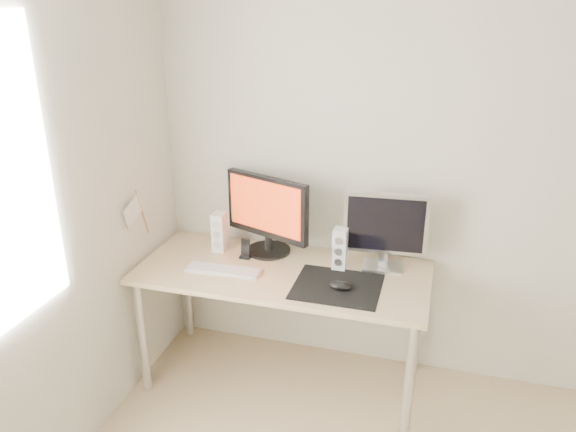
{
  "coord_description": "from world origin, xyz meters",
  "views": [
    {
      "loc": [
        -0.14,
        -1.27,
        2.15
      ],
      "look_at": [
        -0.93,
        1.49,
        1.01
      ],
      "focal_mm": 35.0,
      "sensor_mm": 36.0,
      "label": 1
    }
  ],
  "objects_px": {
    "speaker_right": "(340,249)",
    "speaker_left": "(219,232)",
    "phone_dock": "(246,252)",
    "second_monitor": "(385,228)",
    "keyboard": "(224,270)",
    "desk": "(283,283)",
    "mouse": "(340,286)",
    "main_monitor": "(267,212)"
  },
  "relations": [
    {
      "from": "desk",
      "to": "keyboard",
      "type": "bearing_deg",
      "value": -161.46
    },
    {
      "from": "speaker_left",
      "to": "speaker_right",
      "type": "xyz_separation_m",
      "value": [
        0.73,
        -0.03,
        0.0
      ]
    },
    {
      "from": "main_monitor",
      "to": "phone_dock",
      "type": "bearing_deg",
      "value": -133.08
    },
    {
      "from": "second_monitor",
      "to": "desk",
      "type": "bearing_deg",
      "value": -160.92
    },
    {
      "from": "mouse",
      "to": "speaker_left",
      "type": "distance_m",
      "value": 0.83
    },
    {
      "from": "desk",
      "to": "keyboard",
      "type": "height_order",
      "value": "keyboard"
    },
    {
      "from": "second_monitor",
      "to": "speaker_right",
      "type": "bearing_deg",
      "value": -163.2
    },
    {
      "from": "speaker_right",
      "to": "keyboard",
      "type": "distance_m",
      "value": 0.65
    },
    {
      "from": "main_monitor",
      "to": "phone_dock",
      "type": "distance_m",
      "value": 0.26
    },
    {
      "from": "phone_dock",
      "to": "second_monitor",
      "type": "bearing_deg",
      "value": 6.72
    },
    {
      "from": "second_monitor",
      "to": "speaker_left",
      "type": "bearing_deg",
      "value": -177.84
    },
    {
      "from": "mouse",
      "to": "second_monitor",
      "type": "distance_m",
      "value": 0.42
    },
    {
      "from": "keyboard",
      "to": "mouse",
      "type": "bearing_deg",
      "value": -2.54
    },
    {
      "from": "phone_dock",
      "to": "speaker_right",
      "type": "bearing_deg",
      "value": 2.29
    },
    {
      "from": "speaker_right",
      "to": "phone_dock",
      "type": "relative_size",
      "value": 2.05
    },
    {
      "from": "desk",
      "to": "second_monitor",
      "type": "relative_size",
      "value": 3.54
    },
    {
      "from": "mouse",
      "to": "speaker_right",
      "type": "xyz_separation_m",
      "value": [
        -0.05,
        0.24,
        0.09
      ]
    },
    {
      "from": "mouse",
      "to": "phone_dock",
      "type": "relative_size",
      "value": 1.01
    },
    {
      "from": "speaker_left",
      "to": "desk",
      "type": "bearing_deg",
      "value": -18.81
    },
    {
      "from": "desk",
      "to": "speaker_left",
      "type": "distance_m",
      "value": 0.49
    },
    {
      "from": "speaker_left",
      "to": "keyboard",
      "type": "bearing_deg",
      "value": -63.88
    },
    {
      "from": "phone_dock",
      "to": "speaker_left",
      "type": "bearing_deg",
      "value": 162.94
    },
    {
      "from": "desk",
      "to": "second_monitor",
      "type": "bearing_deg",
      "value": 19.08
    },
    {
      "from": "speaker_left",
      "to": "speaker_right",
      "type": "relative_size",
      "value": 1.0
    },
    {
      "from": "keyboard",
      "to": "main_monitor",
      "type": "bearing_deg",
      "value": 62.3
    },
    {
      "from": "second_monitor",
      "to": "speaker_right",
      "type": "relative_size",
      "value": 1.93
    },
    {
      "from": "keyboard",
      "to": "desk",
      "type": "bearing_deg",
      "value": 18.54
    },
    {
      "from": "keyboard",
      "to": "phone_dock",
      "type": "height_order",
      "value": "phone_dock"
    },
    {
      "from": "second_monitor",
      "to": "phone_dock",
      "type": "xyz_separation_m",
      "value": [
        -0.78,
        -0.09,
        -0.21
      ]
    },
    {
      "from": "main_monitor",
      "to": "speaker_right",
      "type": "xyz_separation_m",
      "value": [
        0.45,
        -0.08,
        -0.14
      ]
    },
    {
      "from": "keyboard",
      "to": "second_monitor",
      "type": "bearing_deg",
      "value": 18.88
    },
    {
      "from": "mouse",
      "to": "phone_dock",
      "type": "bearing_deg",
      "value": 159.5
    },
    {
      "from": "desk",
      "to": "speaker_right",
      "type": "distance_m",
      "value": 0.37
    },
    {
      "from": "mouse",
      "to": "speaker_right",
      "type": "bearing_deg",
      "value": 101.76
    },
    {
      "from": "mouse",
      "to": "speaker_left",
      "type": "bearing_deg",
      "value": 160.29
    },
    {
      "from": "mouse",
      "to": "speaker_left",
      "type": "relative_size",
      "value": 0.49
    },
    {
      "from": "mouse",
      "to": "main_monitor",
      "type": "xyz_separation_m",
      "value": [
        -0.5,
        0.33,
        0.23
      ]
    },
    {
      "from": "mouse",
      "to": "main_monitor",
      "type": "distance_m",
      "value": 0.64
    },
    {
      "from": "speaker_left",
      "to": "main_monitor",
      "type": "bearing_deg",
      "value": 10.35
    },
    {
      "from": "speaker_right",
      "to": "desk",
      "type": "bearing_deg",
      "value": -159.18
    },
    {
      "from": "main_monitor",
      "to": "second_monitor",
      "type": "relative_size",
      "value": 1.17
    },
    {
      "from": "speaker_right",
      "to": "speaker_left",
      "type": "bearing_deg",
      "value": 177.35
    }
  ]
}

